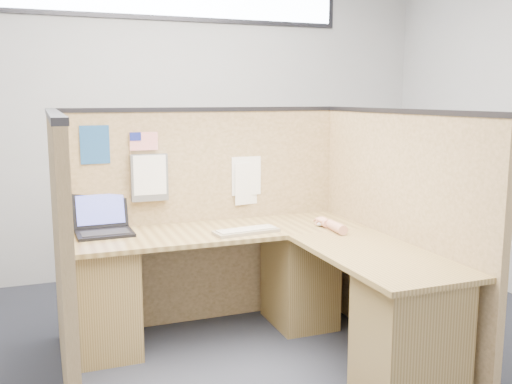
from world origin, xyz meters
name	(u,v)px	position (x,y,z in m)	size (l,w,h in m)	color
floor	(254,379)	(0.00, 0.00, 0.00)	(5.00, 5.00, 0.00)	#20242E
wall_back	(166,120)	(0.00, 2.25, 1.40)	(5.00, 5.00, 0.00)	#ADAFB3
cubicle_partitions	(230,233)	(0.00, 0.43, 0.77)	(2.06, 1.83, 1.53)	brown
l_desk	(265,294)	(0.18, 0.29, 0.39)	(1.95, 1.75, 0.73)	brown
laptop	(103,223)	(-0.72, 0.86, 0.79)	(0.36, 0.35, 0.25)	black
keyboard	(246,231)	(0.15, 0.53, 0.74)	(0.44, 0.20, 0.03)	gray
mouse	(322,223)	(0.70, 0.53, 0.75)	(0.10, 0.06, 0.04)	silver
hand_forearm	(332,225)	(0.71, 0.41, 0.76)	(0.10, 0.34, 0.07)	tan
blue_poster	(95,145)	(-0.74, 0.97, 1.29)	(0.19, 0.00, 0.25)	navy
american_flag	(141,143)	(-0.44, 0.96, 1.30)	(0.19, 0.01, 0.33)	olive
file_holder	(149,177)	(-0.40, 0.94, 1.07)	(0.25, 0.05, 0.32)	slate
paper_left	(246,176)	(0.31, 0.97, 1.04)	(0.22, 0.00, 0.28)	white
paper_right	(250,183)	(0.33, 0.97, 0.98)	(0.24, 0.00, 0.30)	white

